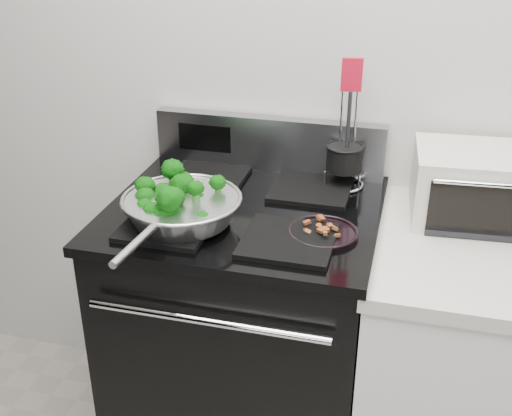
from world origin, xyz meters
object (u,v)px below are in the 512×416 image
(skillet, at_px, (182,208))
(toaster_oven, at_px, (477,186))
(gas_range, at_px, (245,334))
(bacon_plate, at_px, (323,229))
(utensil_holder, at_px, (344,165))

(skillet, bearing_deg, toaster_oven, 26.30)
(gas_range, relative_size, toaster_oven, 2.99)
(skillet, xyz_separation_m, toaster_oven, (0.79, 0.31, 0.02))
(gas_range, height_order, toaster_oven, gas_range)
(gas_range, bearing_deg, bacon_plate, -23.19)
(utensil_holder, xyz_separation_m, toaster_oven, (0.39, -0.07, 0.00))
(skillet, bearing_deg, utensil_holder, 48.34)
(bacon_plate, bearing_deg, gas_range, 156.81)
(skillet, xyz_separation_m, utensil_holder, (0.40, 0.37, 0.02))
(gas_range, distance_m, skillet, 0.55)
(skillet, height_order, bacon_plate, skillet)
(gas_range, height_order, skillet, gas_range)
(skillet, xyz_separation_m, bacon_plate, (0.39, 0.04, -0.04))
(skillet, bearing_deg, bacon_plate, 10.90)
(bacon_plate, xyz_separation_m, toaster_oven, (0.40, 0.27, 0.06))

